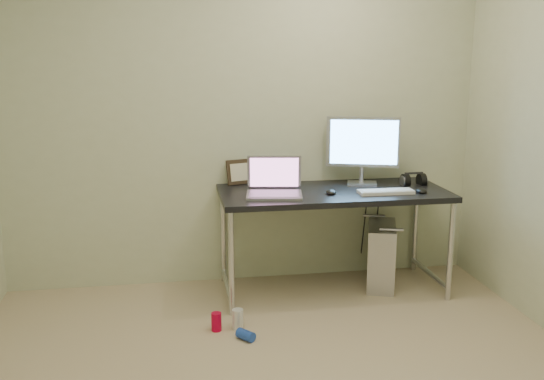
{
  "coord_description": "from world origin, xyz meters",
  "views": [
    {
      "loc": [
        -0.52,
        -2.65,
        1.7
      ],
      "look_at": [
        0.09,
        1.05,
        0.85
      ],
      "focal_mm": 40.0,
      "sensor_mm": 36.0,
      "label": 1
    }
  ],
  "objects": [
    {
      "name": "keyboard",
      "position": [
        0.92,
        1.25,
        0.76
      ],
      "size": [
        0.38,
        0.13,
        0.02
      ],
      "primitive_type": "cube",
      "rotation": [
        0.0,
        0.0,
        -0.01
      ],
      "color": "silver",
      "rests_on": "desk"
    },
    {
      "name": "mouse_left",
      "position": [
        0.55,
        1.3,
        0.77
      ],
      "size": [
        0.1,
        0.13,
        0.04
      ],
      "primitive_type": "ellipsoid",
      "rotation": [
        0.0,
        0.0,
        -0.31
      ],
      "color": "black",
      "rests_on": "desk"
    },
    {
      "name": "desk",
      "position": [
        0.59,
        1.4,
        0.67
      ],
      "size": [
        1.6,
        0.7,
        0.75
      ],
      "color": "black",
      "rests_on": "ground"
    },
    {
      "name": "tower_computer",
      "position": [
        0.98,
        1.44,
        0.23
      ],
      "size": [
        0.33,
        0.49,
        0.5
      ],
      "rotation": [
        0.0,
        0.0,
        -0.33
      ],
      "color": "silver",
      "rests_on": "ground"
    },
    {
      "name": "can_white",
      "position": [
        -0.16,
        0.87,
        0.06
      ],
      "size": [
        0.09,
        0.09,
        0.13
      ],
      "primitive_type": "cylinder",
      "rotation": [
        0.0,
        0.0,
        -0.32
      ],
      "color": "silver",
      "rests_on": "ground"
    },
    {
      "name": "can_red",
      "position": [
        -0.29,
        0.87,
        0.06
      ],
      "size": [
        0.07,
        0.07,
        0.12
      ],
      "primitive_type": "cylinder",
      "rotation": [
        0.0,
        0.0,
        0.06
      ],
      "color": "#BD032E",
      "rests_on": "ground"
    },
    {
      "name": "picture_frame",
      "position": [
        -0.02,
        1.72,
        0.84
      ],
      "size": [
        0.24,
        0.13,
        0.19
      ],
      "primitive_type": "cube",
      "rotation": [
        -0.21,
        0.0,
        0.3
      ],
      "color": "black",
      "rests_on": "desk"
    },
    {
      "name": "cable_b",
      "position": [
        1.02,
        1.68,
        0.38
      ],
      "size": [
        0.02,
        0.11,
        0.71
      ],
      "primitive_type": "cylinder",
      "rotation": [
        0.14,
        0.0,
        0.09
      ],
      "color": "black",
      "rests_on": "ground"
    },
    {
      "name": "mouse_right",
      "position": [
        1.18,
        1.24,
        0.77
      ],
      "size": [
        0.09,
        0.13,
        0.04
      ],
      "primitive_type": "ellipsoid",
      "rotation": [
        0.0,
        0.0,
        -0.15
      ],
      "color": "black",
      "rests_on": "desk"
    },
    {
      "name": "can_blue",
      "position": [
        -0.13,
        0.71,
        0.03
      ],
      "size": [
        0.12,
        0.13,
        0.06
      ],
      "primitive_type": "cylinder",
      "rotation": [
        1.57,
        0.0,
        0.71
      ],
      "color": "blue",
      "rests_on": "ground"
    },
    {
      "name": "headphones",
      "position": [
        1.22,
        1.48,
        0.78
      ],
      "size": [
        0.18,
        0.11,
        0.12
      ],
      "rotation": [
        0.0,
        0.0,
        0.05
      ],
      "color": "black",
      "rests_on": "desk"
    },
    {
      "name": "wall_back",
      "position": [
        0.0,
        1.75,
        1.25
      ],
      "size": [
        3.5,
        0.02,
        2.5
      ],
      "primitive_type": "cube",
      "color": "beige",
      "rests_on": "ground"
    },
    {
      "name": "cable_a",
      "position": [
        0.93,
        1.7,
        0.4
      ],
      "size": [
        0.01,
        0.16,
        0.69
      ],
      "primitive_type": "cylinder",
      "rotation": [
        0.21,
        0.0,
        0.0
      ],
      "color": "black",
      "rests_on": "ground"
    },
    {
      "name": "laptop",
      "position": [
        0.16,
        1.34,
        0.81
      ],
      "size": [
        0.42,
        0.36,
        0.26
      ],
      "rotation": [
        0.0,
        0.0,
        -0.17
      ],
      "color": "#B7B6BE",
      "rests_on": "desk"
    },
    {
      "name": "monitor",
      "position": [
        0.85,
        1.56,
        1.04
      ],
      "size": [
        0.52,
        0.21,
        0.5
      ],
      "rotation": [
        0.0,
        0.0,
        -0.3
      ],
      "color": "#B7B6BE",
      "rests_on": "desk"
    },
    {
      "name": "webcam",
      "position": [
        0.18,
        1.7,
        0.83
      ],
      "size": [
        0.04,
        0.03,
        0.11
      ],
      "rotation": [
        0.0,
        0.0,
        -0.09
      ],
      "color": "silver",
      "rests_on": "desk"
    }
  ]
}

